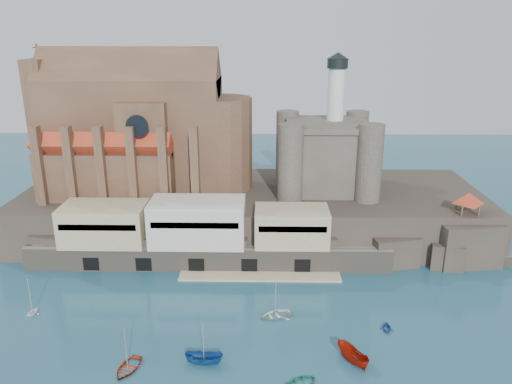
{
  "coord_description": "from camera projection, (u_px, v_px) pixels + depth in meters",
  "views": [
    {
      "loc": [
        2.82,
        -65.23,
        44.12
      ],
      "look_at": [
        1.03,
        32.0,
        12.03
      ],
      "focal_mm": 35.0,
      "sensor_mm": 36.0,
      "label": 1
    }
  ],
  "objects": [
    {
      "name": "quay",
      "position": [
        197.0,
        236.0,
        95.99
      ],
      "size": [
        70.0,
        12.0,
        13.05
      ],
      "color": "#6D6557",
      "rests_on": "ground"
    },
    {
      "name": "boat_5",
      "position": [
        352.0,
        361.0,
        69.35
      ],
      "size": [
        3.08,
        3.1,
        5.86
      ],
      "primitive_type": "imported",
      "rotation": [
        0.0,
        0.0,
        3.72
      ],
      "color": "#8E1205",
      "rests_on": "ground"
    },
    {
      "name": "boat_0",
      "position": [
        128.0,
        369.0,
        67.71
      ],
      "size": [
        3.92,
        2.13,
        5.27
      ],
      "primitive_type": "imported",
      "rotation": [
        0.0,
        0.0,
        5.99
      ],
      "color": "#A72B11",
      "rests_on": "ground"
    },
    {
      "name": "castle_keep",
      "position": [
        326.0,
        152.0,
        108.78
      ],
      "size": [
        21.2,
        21.2,
        29.3
      ],
      "color": "#464037",
      "rests_on": "promontory"
    },
    {
      "name": "promontory",
      "position": [
        251.0,
        212.0,
        111.64
      ],
      "size": [
        100.0,
        36.0,
        10.0
      ],
      "color": "#29231E",
      "rests_on": "ground"
    },
    {
      "name": "boat_2",
      "position": [
        204.0,
        363.0,
        68.94
      ],
      "size": [
        2.27,
        2.22,
        5.4
      ],
      "primitive_type": "imported",
      "rotation": [
        0.0,
        0.0,
        1.48
      ],
      "color": "navy",
      "rests_on": "ground"
    },
    {
      "name": "ground",
      "position": [
        245.0,
        333.0,
        75.8
      ],
      "size": [
        300.0,
        300.0,
        0.0
      ],
      "primitive_type": "plane",
      "color": "navy",
      "rests_on": "ground"
    },
    {
      "name": "boat_6",
      "position": [
        275.0,
        316.0,
        80.19
      ],
      "size": [
        2.4,
        3.98,
        5.37
      ],
      "primitive_type": "imported",
      "rotation": [
        0.0,
        0.0,
        5.08
      ],
      "color": "silver",
      "rests_on": "ground"
    },
    {
      "name": "boat_4",
      "position": [
        33.0,
        314.0,
        80.85
      ],
      "size": [
        2.73,
        2.04,
        2.83
      ],
      "primitive_type": "imported",
      "rotation": [
        0.0,
        0.0,
        2.9
      ],
      "color": "white",
      "rests_on": "ground"
    },
    {
      "name": "pavilion",
      "position": [
        468.0,
        200.0,
        95.76
      ],
      "size": [
        6.4,
        6.4,
        5.4
      ],
      "color": "#4D3424",
      "rests_on": "rock_outcrop"
    },
    {
      "name": "rock_outcrop",
      "position": [
        463.0,
        241.0,
        98.34
      ],
      "size": [
        14.5,
        10.5,
        8.7
      ],
      "color": "#29231E",
      "rests_on": "ground"
    },
    {
      "name": "church",
      "position": [
        142.0,
        133.0,
        109.03
      ],
      "size": [
        47.0,
        25.93,
        30.51
      ],
      "color": "#4D3424",
      "rests_on": "promontory"
    },
    {
      "name": "boat_7",
      "position": [
        386.0,
        330.0,
        76.62
      ],
      "size": [
        2.71,
        1.95,
        2.86
      ],
      "primitive_type": "imported",
      "rotation": [
        0.0,
        0.0,
        6.09
      ],
      "color": "navy",
      "rests_on": "ground"
    }
  ]
}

